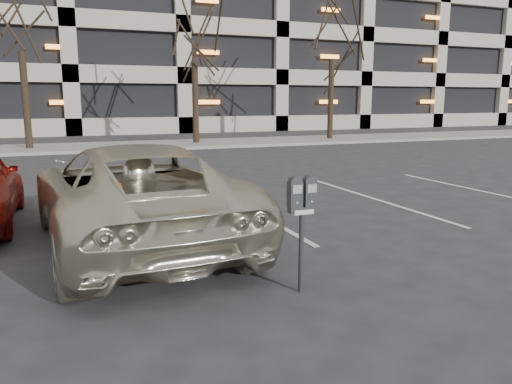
% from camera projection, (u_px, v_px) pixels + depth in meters
% --- Properties ---
extents(ground, '(140.00, 140.00, 0.00)m').
position_uv_depth(ground, '(216.00, 252.00, 6.83)').
color(ground, '#28282B').
rests_on(ground, ground).
extents(sidewalk, '(80.00, 4.00, 0.12)m').
position_uv_depth(sidewalk, '(106.00, 147.00, 21.44)').
color(sidewalk, gray).
rests_on(sidewalk, ground).
extents(stall_lines, '(16.90, 5.20, 0.00)m').
position_uv_depth(stall_lines, '(97.00, 223.00, 8.43)').
color(stall_lines, silver).
rests_on(stall_lines, ground).
extents(parking_garage, '(52.00, 20.00, 19.00)m').
position_uv_depth(parking_garage, '(233.00, 9.00, 40.41)').
color(parking_garage, black).
rests_on(parking_garage, ground).
extents(tree_c, '(3.57, 3.57, 8.12)m').
position_uv_depth(tree_c, '(193.00, 11.00, 21.83)').
color(tree_c, black).
rests_on(tree_c, ground).
extents(tree_d, '(3.93, 3.93, 8.93)m').
position_uv_depth(tree_d, '(333.00, 8.00, 24.27)').
color(tree_d, black).
rests_on(tree_d, ground).
extents(parking_meter, '(0.32, 0.13, 1.25)m').
position_uv_depth(parking_meter, '(302.00, 206.00, 5.27)').
color(parking_meter, black).
rests_on(parking_meter, ground).
extents(suv_silver, '(2.76, 5.39, 1.46)m').
position_uv_depth(suv_silver, '(133.00, 194.00, 7.16)').
color(suv_silver, beige).
rests_on(suv_silver, ground).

